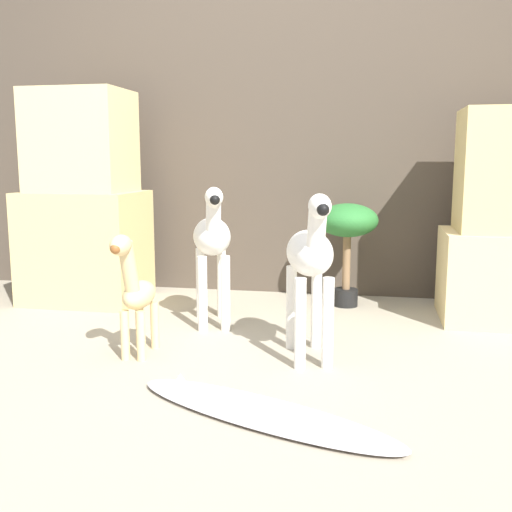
% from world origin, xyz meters
% --- Properties ---
extents(ground_plane, '(14.00, 14.00, 0.00)m').
position_xyz_m(ground_plane, '(0.00, 0.00, 0.00)').
color(ground_plane, '#9E937F').
extents(wall_back, '(6.40, 0.08, 2.20)m').
position_xyz_m(wall_back, '(0.00, 1.53, 1.10)').
color(wall_back, '#473D33').
rests_on(wall_back, ground_plane).
extents(rock_pillar_left, '(0.65, 0.51, 1.21)m').
position_xyz_m(rock_pillar_left, '(-1.16, 1.05, 0.55)').
color(rock_pillar_left, '#D1B775').
rests_on(rock_pillar_left, ground_plane).
extents(rock_pillar_right, '(0.65, 0.51, 1.07)m').
position_xyz_m(rock_pillar_right, '(1.16, 1.05, 0.48)').
color(rock_pillar_right, '#DBC184').
rests_on(rock_pillar_right, ground_plane).
extents(zebra_right, '(0.28, 0.50, 0.70)m').
position_xyz_m(zebra_right, '(0.23, 0.24, 0.42)').
color(zebra_right, white).
rests_on(zebra_right, ground_plane).
extents(zebra_left, '(0.29, 0.50, 0.70)m').
position_xyz_m(zebra_left, '(-0.30, 0.68, 0.42)').
color(zebra_left, white).
rests_on(zebra_left, ground_plane).
extents(giraffe_figurine, '(0.12, 0.37, 0.54)m').
position_xyz_m(giraffe_figurine, '(-0.48, 0.14, 0.28)').
color(giraffe_figurine, '#E0C184').
rests_on(giraffe_figurine, ground_plane).
extents(potted_palm_front, '(0.34, 0.34, 0.58)m').
position_xyz_m(potted_palm_front, '(0.34, 1.21, 0.45)').
color(potted_palm_front, black).
rests_on(potted_palm_front, ground_plane).
extents(surfboard, '(1.00, 0.60, 0.07)m').
position_xyz_m(surfboard, '(0.13, -0.34, 0.02)').
color(surfboard, silver).
rests_on(surfboard, ground_plane).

